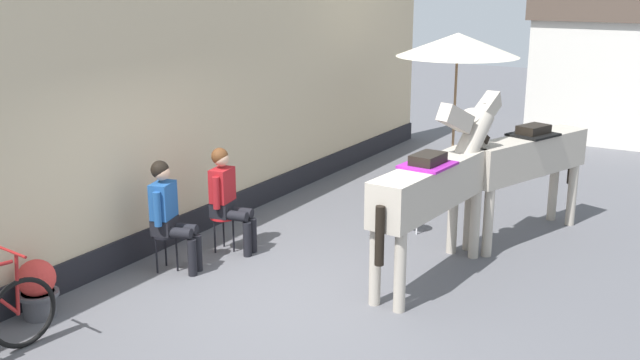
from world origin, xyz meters
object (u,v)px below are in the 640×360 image
object	(u,v)px
seated_visitor_near	(169,210)
flower_planter_near	(37,287)
saddled_horse_far	(521,157)
cafe_parasol	(458,46)
saddled_horse_near	(436,184)
spare_stool_white	(409,206)
seated_visitor_far	(227,195)

from	to	relation	value
seated_visitor_near	flower_planter_near	size ratio (longest dim) A/B	2.17
saddled_horse_far	flower_planter_near	distance (m)	6.24
saddled_horse_far	cafe_parasol	bearing A→B (deg)	127.41
seated_visitor_near	saddled_horse_far	world-z (taller)	saddled_horse_far
seated_visitor_near	flower_planter_near	world-z (taller)	seated_visitor_near
saddled_horse_near	spare_stool_white	size ratio (longest dim) A/B	6.52
seated_visitor_far	spare_stool_white	bearing A→B (deg)	46.87
saddled_horse_far	spare_stool_white	xyz separation A→B (m)	(-1.37, -0.55, -0.76)
flower_planter_near	spare_stool_white	bearing A→B (deg)	62.84
seated_visitor_near	seated_visitor_far	world-z (taller)	same
saddled_horse_near	cafe_parasol	xyz separation A→B (m)	(-1.39, 4.28, 1.20)
seated_visitor_near	cafe_parasol	world-z (taller)	cafe_parasol
seated_visitor_near	cafe_parasol	distance (m)	6.14
seated_visitor_near	flower_planter_near	bearing A→B (deg)	-101.45
seated_visitor_near	spare_stool_white	world-z (taller)	seated_visitor_near
saddled_horse_near	flower_planter_near	size ratio (longest dim) A/B	4.68
flower_planter_near	cafe_parasol	bearing A→B (deg)	76.58
seated_visitor_far	spare_stool_white	world-z (taller)	seated_visitor_far
saddled_horse_far	cafe_parasol	xyz separation A→B (m)	(-1.88, 2.45, 1.20)
seated_visitor_near	flower_planter_near	distance (m)	1.78
saddled_horse_far	saddled_horse_near	bearing A→B (deg)	-104.87
saddled_horse_far	cafe_parasol	distance (m)	3.32
flower_planter_near	cafe_parasol	world-z (taller)	cafe_parasol
saddled_horse_near	spare_stool_white	bearing A→B (deg)	124.91
seated_visitor_near	seated_visitor_far	size ratio (longest dim) A/B	1.00
seated_visitor_far	saddled_horse_far	bearing A→B (deg)	37.75
seated_visitor_far	cafe_parasol	xyz separation A→B (m)	(1.24, 4.87, 1.59)
flower_planter_near	cafe_parasol	distance (m)	7.92
saddled_horse_near	seated_visitor_far	bearing A→B (deg)	-167.40
cafe_parasol	seated_visitor_far	bearing A→B (deg)	-104.30
saddled_horse_near	cafe_parasol	bearing A→B (deg)	108.02
seated_visitor_near	flower_planter_near	xyz separation A→B (m)	(-0.34, -1.69, -0.44)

